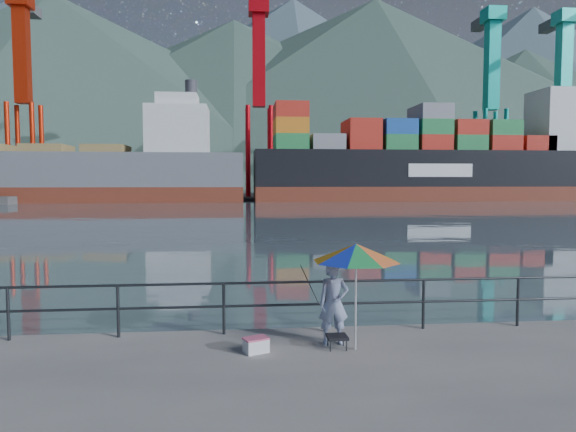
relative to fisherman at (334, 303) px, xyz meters
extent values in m
cube|color=#4D6069|center=(-3.02, 129.07, -0.75)|extent=(500.00, 280.00, 0.00)
cube|color=#514F4C|center=(6.98, 92.07, -0.75)|extent=(200.00, 40.00, 0.40)
cylinder|color=#2D3033|center=(-3.02, 0.77, 0.25)|extent=(22.00, 0.05, 0.05)
cylinder|color=#2D3033|center=(-3.02, 0.77, -0.20)|extent=(22.00, 0.05, 0.05)
cube|color=#2D3033|center=(-3.02, 0.77, -0.25)|extent=(22.00, 0.06, 1.00)
cone|color=#385147|center=(-73.02, 199.07, 36.75)|extent=(312.00, 312.00, 75.00)
cone|color=#385147|center=(-3.02, 204.07, 33.25)|extent=(282.88, 282.88, 68.00)
cone|color=#385147|center=(56.98, 209.07, 39.25)|extent=(332.80, 332.80, 80.00)
cone|color=#385147|center=(126.98, 214.07, 30.25)|extent=(257.92, 257.92, 62.00)
cube|color=yellow|center=(6.98, 91.07, 1.85)|extent=(6.00, 2.40, 5.20)
cube|color=#194CA5|center=(13.48, 91.07, 0.55)|extent=(6.00, 2.40, 2.60)
cube|color=red|center=(19.98, 91.07, 1.85)|extent=(6.00, 2.40, 5.20)
cube|color=#194CA5|center=(26.48, 91.07, 3.15)|extent=(6.00, 2.40, 7.80)
cube|color=#194CA5|center=(32.98, 91.07, 0.55)|extent=(6.00, 2.40, 2.60)
cube|color=orange|center=(39.48, 91.07, 3.15)|extent=(6.00, 2.40, 7.80)
cube|color=orange|center=(45.98, 91.07, 1.85)|extent=(6.00, 2.40, 5.20)
cube|color=orange|center=(52.48, 91.07, 0.55)|extent=(6.00, 2.40, 2.60)
cube|color=gray|center=(58.98, 91.07, 0.55)|extent=(6.00, 2.40, 2.60)
cube|color=#267F3F|center=(6.98, 94.07, 1.85)|extent=(6.00, 2.40, 5.20)
cube|color=orange|center=(13.48, 94.07, 3.15)|extent=(6.00, 2.40, 7.80)
cube|color=gray|center=(19.98, 94.07, 1.85)|extent=(6.00, 2.40, 5.20)
cube|color=yellow|center=(26.48, 94.07, 3.15)|extent=(6.00, 2.40, 7.80)
cube|color=#194CA5|center=(32.98, 94.07, 1.85)|extent=(6.00, 2.40, 5.20)
cube|color=gray|center=(39.48, 94.07, 1.85)|extent=(6.00, 2.40, 5.20)
cube|color=gray|center=(45.98, 94.07, 1.85)|extent=(6.00, 2.40, 5.20)
cube|color=gray|center=(52.48, 94.07, 3.15)|extent=(6.00, 2.40, 7.80)
cube|color=#194CA5|center=(58.98, 94.07, 3.15)|extent=(6.00, 2.40, 7.80)
cube|color=#267F3F|center=(6.98, 97.07, 1.85)|extent=(6.00, 2.40, 5.20)
cube|color=gray|center=(13.48, 97.07, 3.15)|extent=(6.00, 2.40, 7.80)
cube|color=red|center=(19.98, 97.07, 1.85)|extent=(6.00, 2.40, 5.20)
imported|color=#324F84|center=(0.00, 0.00, 0.00)|extent=(0.55, 0.36, 1.51)
cylinder|color=white|center=(0.32, -0.36, 0.11)|extent=(0.04, 0.04, 1.73)
cone|color=blue|center=(0.32, -0.36, 0.98)|extent=(2.04, 2.04, 0.32)
cube|color=black|center=(0.01, -0.28, -0.54)|extent=(0.37, 0.37, 0.05)
cube|color=#2D3033|center=(0.01, -0.28, -0.66)|extent=(0.30, 0.30, 0.19)
cube|color=silver|center=(-1.43, -0.34, -0.64)|extent=(0.48, 0.41, 0.23)
cylinder|color=black|center=(-0.31, 0.91, -0.75)|extent=(0.59, 1.46, 1.10)
cube|color=maroon|center=(-27.99, 70.31, 0.00)|extent=(53.90, 9.33, 2.50)
cube|color=slate|center=(-27.99, 70.31, 3.75)|extent=(53.90, 9.33, 5.00)
cube|color=silver|center=(-10.74, 70.31, 9.75)|extent=(9.00, 7.84, 7.00)
cube|color=maroon|center=(28.83, 71.07, 0.00)|extent=(56.13, 9.36, 2.50)
cube|color=black|center=(28.83, 71.07, 4.05)|extent=(56.13, 9.36, 5.60)
cube|color=silver|center=(50.16, 71.07, 11.85)|extent=(7.00, 7.48, 10.00)
camera|label=1|loc=(-1.72, -9.10, 2.24)|focal=32.00mm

